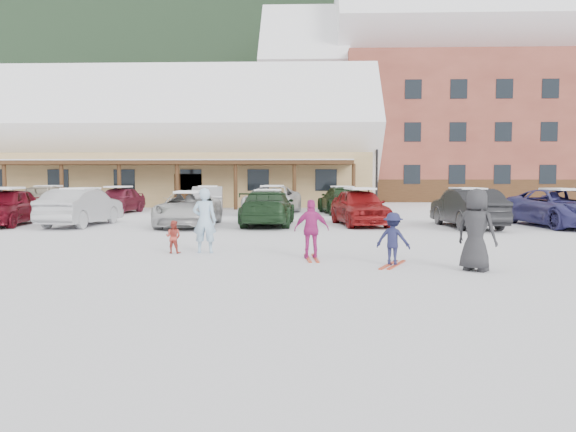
{
  "coord_description": "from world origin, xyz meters",
  "views": [
    {
      "loc": [
        0.8,
        -13.41,
        2.01
      ],
      "look_at": [
        0.3,
        1.0,
        1.0
      ],
      "focal_mm": 35.0,
      "sensor_mm": 36.0,
      "label": 1
    }
  ],
  "objects_px": {
    "child_navy": "(393,239)",
    "bystander_dark": "(476,230)",
    "parked_car_10": "(272,200)",
    "alpine_hotel": "(458,103)",
    "parked_car_3": "(268,208)",
    "day_lodge": "(175,151)",
    "parked_car_4": "(360,207)",
    "parked_car_8": "(119,200)",
    "adult_skier": "(205,221)",
    "lamp_post": "(377,158)",
    "parked_car_1": "(81,207)",
    "parked_car_0": "(6,207)",
    "parked_car_6": "(561,208)",
    "parked_car_2": "(189,209)",
    "parked_car_9": "(208,200)",
    "toddler_red": "(173,237)",
    "parked_car_7": "(49,200)",
    "child_magenta": "(312,229)",
    "parked_car_5": "(467,208)",
    "parked_car_11": "(342,200)"
  },
  "relations": [
    {
      "from": "parked_car_3",
      "to": "child_magenta",
      "type": "bearing_deg",
      "value": 101.42
    },
    {
      "from": "parked_car_0",
      "to": "parked_car_3",
      "type": "distance_m",
      "value": 10.8
    },
    {
      "from": "parked_car_2",
      "to": "lamp_post",
      "type": "bearing_deg",
      "value": 54.66
    },
    {
      "from": "child_navy",
      "to": "parked_car_6",
      "type": "bearing_deg",
      "value": -105.59
    },
    {
      "from": "adult_skier",
      "to": "parked_car_4",
      "type": "height_order",
      "value": "adult_skier"
    },
    {
      "from": "child_navy",
      "to": "bystander_dark",
      "type": "relative_size",
      "value": 0.68
    },
    {
      "from": "parked_car_9",
      "to": "child_navy",
      "type": "bearing_deg",
      "value": 104.54
    },
    {
      "from": "lamp_post",
      "to": "child_navy",
      "type": "relative_size",
      "value": 4.84
    },
    {
      "from": "alpine_hotel",
      "to": "bystander_dark",
      "type": "height_order",
      "value": "alpine_hotel"
    },
    {
      "from": "parked_car_2",
      "to": "parked_car_3",
      "type": "distance_m",
      "value": 3.23
    },
    {
      "from": "parked_car_2",
      "to": "parked_car_4",
      "type": "relative_size",
      "value": 1.13
    },
    {
      "from": "parked_car_9",
      "to": "parked_car_6",
      "type": "bearing_deg",
      "value": 146.3
    },
    {
      "from": "child_navy",
      "to": "parked_car_10",
      "type": "bearing_deg",
      "value": -54.11
    },
    {
      "from": "alpine_hotel",
      "to": "parked_car_10",
      "type": "xyz_separation_m",
      "value": [
        -15.36,
        -21.34,
        -7.87
      ]
    },
    {
      "from": "parked_car_0",
      "to": "parked_car_6",
      "type": "bearing_deg",
      "value": -5.73
    },
    {
      "from": "toddler_red",
      "to": "parked_car_7",
      "type": "height_order",
      "value": "parked_car_7"
    },
    {
      "from": "parked_car_1",
      "to": "parked_car_9",
      "type": "relative_size",
      "value": 1.03
    },
    {
      "from": "parked_car_0",
      "to": "parked_car_10",
      "type": "height_order",
      "value": "parked_car_0"
    },
    {
      "from": "parked_car_3",
      "to": "bystander_dark",
      "type": "bearing_deg",
      "value": 116.18
    },
    {
      "from": "adult_skier",
      "to": "parked_car_0",
      "type": "distance_m",
      "value": 12.58
    },
    {
      "from": "bystander_dark",
      "to": "parked_car_8",
      "type": "relative_size",
      "value": 0.41
    },
    {
      "from": "child_magenta",
      "to": "parked_car_4",
      "type": "height_order",
      "value": "parked_car_4"
    },
    {
      "from": "parked_car_0",
      "to": "parked_car_9",
      "type": "height_order",
      "value": "parked_car_0"
    },
    {
      "from": "parked_car_7",
      "to": "parked_car_11",
      "type": "height_order",
      "value": "parked_car_7"
    },
    {
      "from": "adult_skier",
      "to": "parked_car_1",
      "type": "distance_m",
      "value": 10.31
    },
    {
      "from": "parked_car_0",
      "to": "parked_car_1",
      "type": "distance_m",
      "value": 3.16
    },
    {
      "from": "day_lodge",
      "to": "child_navy",
      "type": "height_order",
      "value": "day_lodge"
    },
    {
      "from": "adult_skier",
      "to": "parked_car_10",
      "type": "relative_size",
      "value": 0.31
    },
    {
      "from": "parked_car_6",
      "to": "adult_skier",
      "type": "bearing_deg",
      "value": -155.63
    },
    {
      "from": "parked_car_1",
      "to": "alpine_hotel",
      "type": "bearing_deg",
      "value": -123.63
    },
    {
      "from": "parked_car_5",
      "to": "parked_car_7",
      "type": "bearing_deg",
      "value": -25.74
    },
    {
      "from": "child_navy",
      "to": "bystander_dark",
      "type": "bearing_deg",
      "value": -179.72
    },
    {
      "from": "parked_car_3",
      "to": "child_navy",
      "type": "bearing_deg",
      "value": 109.95
    },
    {
      "from": "adult_skier",
      "to": "bystander_dark",
      "type": "height_order",
      "value": "bystander_dark"
    },
    {
      "from": "adult_skier",
      "to": "parked_car_6",
      "type": "height_order",
      "value": "adult_skier"
    },
    {
      "from": "child_magenta",
      "to": "parked_car_3",
      "type": "height_order",
      "value": "parked_car_3"
    },
    {
      "from": "bystander_dark",
      "to": "parked_car_4",
      "type": "relative_size",
      "value": 0.39
    },
    {
      "from": "bystander_dark",
      "to": "parked_car_3",
      "type": "distance_m",
      "value": 12.25
    },
    {
      "from": "parked_car_0",
      "to": "parked_car_4",
      "type": "height_order",
      "value": "parked_car_0"
    },
    {
      "from": "lamp_post",
      "to": "parked_car_7",
      "type": "bearing_deg",
      "value": -157.64
    },
    {
      "from": "child_navy",
      "to": "parked_car_5",
      "type": "distance_m",
      "value": 10.69
    },
    {
      "from": "child_navy",
      "to": "parked_car_6",
      "type": "xyz_separation_m",
      "value": [
        8.23,
        10.15,
        0.16
      ]
    },
    {
      "from": "alpine_hotel",
      "to": "parked_car_3",
      "type": "height_order",
      "value": "alpine_hotel"
    },
    {
      "from": "lamp_post",
      "to": "parked_car_4",
      "type": "relative_size",
      "value": 1.29
    },
    {
      "from": "toddler_red",
      "to": "parked_car_1",
      "type": "distance_m",
      "value": 9.9
    },
    {
      "from": "alpine_hotel",
      "to": "child_magenta",
      "type": "distance_m",
      "value": 40.78
    },
    {
      "from": "alpine_hotel",
      "to": "parked_car_6",
      "type": "distance_m",
      "value": 29.79
    },
    {
      "from": "parked_car_1",
      "to": "parked_car_7",
      "type": "height_order",
      "value": "parked_car_1"
    },
    {
      "from": "parked_car_4",
      "to": "parked_car_8",
      "type": "xyz_separation_m",
      "value": [
        -12.64,
        7.4,
        -0.03
      ]
    },
    {
      "from": "alpine_hotel",
      "to": "parked_car_10",
      "type": "bearing_deg",
      "value": -125.74
    }
  ]
}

